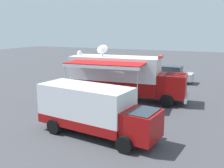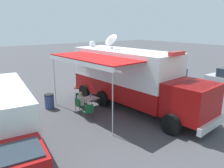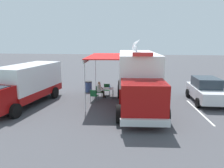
{
  "view_description": "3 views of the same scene",
  "coord_description": "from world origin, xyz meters",
  "px_view_note": "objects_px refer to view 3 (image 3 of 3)",
  "views": [
    {
      "loc": [
        19.35,
        8.41,
        5.73
      ],
      "look_at": [
        1.98,
        0.61,
        1.65
      ],
      "focal_mm": 41.65,
      "sensor_mm": 36.0,
      "label": 1
    },
    {
      "loc": [
        8.67,
        10.33,
        4.91
      ],
      "look_at": [
        0.35,
        -0.73,
        1.24
      ],
      "focal_mm": 35.03,
      "sensor_mm": 36.0,
      "label": 2
    },
    {
      "loc": [
        -0.12,
        15.36,
        4.39
      ],
      "look_at": [
        1.79,
        0.35,
        1.25
      ],
      "focal_mm": 34.2,
      "sensor_mm": 36.0,
      "label": 3
    }
  ],
  "objects_px": {
    "folding_chair_at_table": "(98,91)",
    "folding_chair_beside_table": "(107,89)",
    "water_bottle": "(110,87)",
    "support_truck": "(26,85)",
    "command_truck": "(137,76)",
    "car_far_corner": "(206,90)",
    "trash_bin": "(89,87)",
    "folding_chair_spare_by_truck": "(94,95)",
    "seated_responder": "(100,89)",
    "traffic_cone": "(130,83)",
    "folding_table": "(108,89)"
  },
  "relations": [
    {
      "from": "trash_bin",
      "to": "traffic_cone",
      "type": "bearing_deg",
      "value": -138.82
    },
    {
      "from": "traffic_cone",
      "to": "folding_chair_at_table",
      "type": "bearing_deg",
      "value": 64.08
    },
    {
      "from": "folding_chair_spare_by_truck",
      "to": "traffic_cone",
      "type": "xyz_separation_m",
      "value": [
        -2.35,
        -5.84,
        -0.23
      ]
    },
    {
      "from": "support_truck",
      "to": "car_far_corner",
      "type": "bearing_deg",
      "value": -170.26
    },
    {
      "from": "folding_chair_spare_by_truck",
      "to": "water_bottle",
      "type": "bearing_deg",
      "value": -125.18
    },
    {
      "from": "water_bottle",
      "to": "folding_chair_spare_by_truck",
      "type": "height_order",
      "value": "water_bottle"
    },
    {
      "from": "water_bottle",
      "to": "traffic_cone",
      "type": "height_order",
      "value": "water_bottle"
    },
    {
      "from": "command_truck",
      "to": "trash_bin",
      "type": "height_order",
      "value": "command_truck"
    },
    {
      "from": "folding_chair_at_table",
      "to": "folding_chair_spare_by_truck",
      "type": "relative_size",
      "value": 1.0
    },
    {
      "from": "trash_bin",
      "to": "car_far_corner",
      "type": "relative_size",
      "value": 0.21
    },
    {
      "from": "folding_table",
      "to": "folding_chair_spare_by_truck",
      "type": "bearing_deg",
      "value": 54.37
    },
    {
      "from": "folding_chair_at_table",
      "to": "seated_responder",
      "type": "height_order",
      "value": "seated_responder"
    },
    {
      "from": "command_truck",
      "to": "traffic_cone",
      "type": "bearing_deg",
      "value": -82.86
    },
    {
      "from": "folding_chair_spare_by_truck",
      "to": "traffic_cone",
      "type": "height_order",
      "value": "folding_chair_spare_by_truck"
    },
    {
      "from": "water_bottle",
      "to": "traffic_cone",
      "type": "bearing_deg",
      "value": -107.16
    },
    {
      "from": "folding_chair_spare_by_truck",
      "to": "car_far_corner",
      "type": "xyz_separation_m",
      "value": [
        -7.96,
        -0.88,
        0.37
      ]
    },
    {
      "from": "folding_chair_beside_table",
      "to": "folding_chair_spare_by_truck",
      "type": "xyz_separation_m",
      "value": [
        0.63,
        2.05,
        0.0
      ]
    },
    {
      "from": "traffic_cone",
      "to": "support_truck",
      "type": "bearing_deg",
      "value": 46.11
    },
    {
      "from": "support_truck",
      "to": "command_truck",
      "type": "bearing_deg",
      "value": -170.6
    },
    {
      "from": "traffic_cone",
      "to": "car_far_corner",
      "type": "xyz_separation_m",
      "value": [
        -5.61,
        4.96,
        0.6
      ]
    },
    {
      "from": "traffic_cone",
      "to": "folding_chair_spare_by_truck",
      "type": "bearing_deg",
      "value": 68.09
    },
    {
      "from": "folding_chair_at_table",
      "to": "support_truck",
      "type": "xyz_separation_m",
      "value": [
        4.54,
        2.39,
        0.87
      ]
    },
    {
      "from": "command_truck",
      "to": "car_far_corner",
      "type": "distance_m",
      "value": 5.07
    },
    {
      "from": "command_truck",
      "to": "folding_chair_at_table",
      "type": "distance_m",
      "value": 3.53
    },
    {
      "from": "folding_chair_beside_table",
      "to": "car_far_corner",
      "type": "height_order",
      "value": "car_far_corner"
    },
    {
      "from": "command_truck",
      "to": "folding_table",
      "type": "xyz_separation_m",
      "value": [
        2.22,
        -1.21,
        -1.27
      ]
    },
    {
      "from": "water_bottle",
      "to": "car_far_corner",
      "type": "bearing_deg",
      "value": 175.94
    },
    {
      "from": "command_truck",
      "to": "folding_table",
      "type": "relative_size",
      "value": 11.19
    },
    {
      "from": "traffic_cone",
      "to": "support_truck",
      "type": "relative_size",
      "value": 0.08
    },
    {
      "from": "folding_table",
      "to": "traffic_cone",
      "type": "distance_m",
      "value": 4.88
    },
    {
      "from": "folding_table",
      "to": "folding_chair_at_table",
      "type": "distance_m",
      "value": 0.82
    },
    {
      "from": "folding_table",
      "to": "support_truck",
      "type": "xyz_separation_m",
      "value": [
        5.34,
        2.46,
        0.71
      ]
    },
    {
      "from": "folding_chair_beside_table",
      "to": "car_far_corner",
      "type": "bearing_deg",
      "value": 170.91
    },
    {
      "from": "command_truck",
      "to": "folding_chair_spare_by_truck",
      "type": "bearing_deg",
      "value": -0.07
    },
    {
      "from": "folding_chair_beside_table",
      "to": "seated_responder",
      "type": "xyz_separation_m",
      "value": [
        0.38,
        0.9,
        0.14
      ]
    },
    {
      "from": "trash_bin",
      "to": "folding_chair_spare_by_truck",
      "type": "bearing_deg",
      "value": 110.69
    },
    {
      "from": "folding_chair_at_table",
      "to": "folding_chair_beside_table",
      "type": "xyz_separation_m",
      "value": [
        -0.56,
        -0.92,
        0.0
      ]
    },
    {
      "from": "water_bottle",
      "to": "support_truck",
      "type": "xyz_separation_m",
      "value": [
        5.44,
        2.63,
        0.55
      ]
    },
    {
      "from": "car_far_corner",
      "to": "folding_chair_at_table",
      "type": "bearing_deg",
      "value": -1.87
    },
    {
      "from": "folding_chair_at_table",
      "to": "car_far_corner",
      "type": "distance_m",
      "value": 7.91
    },
    {
      "from": "folding_chair_beside_table",
      "to": "folding_chair_spare_by_truck",
      "type": "bearing_deg",
      "value": 72.99
    },
    {
      "from": "water_bottle",
      "to": "support_truck",
      "type": "bearing_deg",
      "value": 25.79
    },
    {
      "from": "folding_chair_spare_by_truck",
      "to": "trash_bin",
      "type": "xyz_separation_m",
      "value": [
        1.07,
        -2.84,
        -0.06
      ]
    },
    {
      "from": "seated_responder",
      "to": "support_truck",
      "type": "distance_m",
      "value": 5.35
    },
    {
      "from": "support_truck",
      "to": "folding_table",
      "type": "bearing_deg",
      "value": -155.27
    },
    {
      "from": "water_bottle",
      "to": "seated_responder",
      "type": "xyz_separation_m",
      "value": [
        0.72,
        0.22,
        -0.18
      ]
    },
    {
      "from": "traffic_cone",
      "to": "car_far_corner",
      "type": "bearing_deg",
      "value": 138.55
    },
    {
      "from": "command_truck",
      "to": "water_bottle",
      "type": "xyz_separation_m",
      "value": [
        2.11,
        -1.38,
        -1.11
      ]
    },
    {
      "from": "folding_chair_at_table",
      "to": "folding_chair_spare_by_truck",
      "type": "height_order",
      "value": "same"
    },
    {
      "from": "trash_bin",
      "to": "support_truck",
      "type": "bearing_deg",
      "value": 50.32
    }
  ]
}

